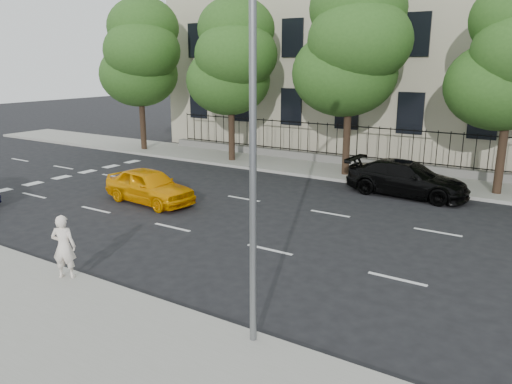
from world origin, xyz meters
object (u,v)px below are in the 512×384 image
yellow_taxi (149,186)px  black_sedan (407,179)px  woman_near (64,247)px  street_light (268,89)px

yellow_taxi → black_sedan: 10.97m
black_sedan → woman_near: bearing=162.7°
street_light → woman_near: size_ratio=4.71×
street_light → yellow_taxi: size_ratio=1.92×
street_light → black_sedan: street_light is taller
street_light → yellow_taxi: 12.11m
yellow_taxi → woman_near: 7.73m
woman_near → black_sedan: bearing=-139.4°
street_light → woman_near: street_light is taller
black_sedan → yellow_taxi: bearing=131.2°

